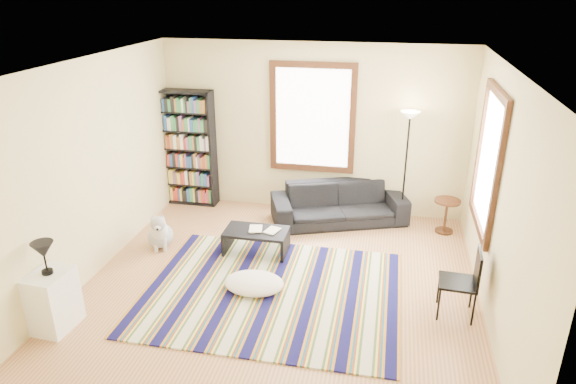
% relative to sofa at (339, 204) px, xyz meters
% --- Properties ---
extents(floor, '(5.00, 5.00, 0.10)m').
position_rel_sofa_xyz_m(floor, '(-0.53, -2.05, -0.36)').
color(floor, tan).
rests_on(floor, ground).
extents(ceiling, '(5.00, 5.00, 0.10)m').
position_rel_sofa_xyz_m(ceiling, '(-0.53, -2.05, 2.54)').
color(ceiling, white).
rests_on(ceiling, floor).
extents(wall_back, '(5.00, 0.10, 2.80)m').
position_rel_sofa_xyz_m(wall_back, '(-0.53, 0.50, 1.09)').
color(wall_back, beige).
rests_on(wall_back, floor).
extents(wall_front, '(5.00, 0.10, 2.80)m').
position_rel_sofa_xyz_m(wall_front, '(-0.53, -4.60, 1.09)').
color(wall_front, beige).
rests_on(wall_front, floor).
extents(wall_left, '(0.10, 5.00, 2.80)m').
position_rel_sofa_xyz_m(wall_left, '(-3.08, -2.05, 1.09)').
color(wall_left, beige).
rests_on(wall_left, floor).
extents(wall_right, '(0.10, 5.00, 2.80)m').
position_rel_sofa_xyz_m(wall_right, '(2.02, -2.05, 1.09)').
color(wall_right, beige).
rests_on(wall_right, floor).
extents(window_back, '(1.20, 0.06, 1.60)m').
position_rel_sofa_xyz_m(window_back, '(-0.53, 0.42, 1.29)').
color(window_back, white).
rests_on(window_back, wall_back).
extents(window_right, '(0.06, 1.20, 1.60)m').
position_rel_sofa_xyz_m(window_right, '(1.94, -1.25, 1.29)').
color(window_right, white).
rests_on(window_right, wall_right).
extents(rug, '(3.19, 2.56, 0.02)m').
position_rel_sofa_xyz_m(rug, '(-0.59, -2.25, -0.30)').
color(rug, '#0D0C3F').
rests_on(rug, floor).
extents(sofa, '(1.53, 2.30, 0.63)m').
position_rel_sofa_xyz_m(sofa, '(0.00, 0.00, 0.00)').
color(sofa, black).
rests_on(sofa, floor).
extents(bookshelf, '(0.90, 0.30, 2.00)m').
position_rel_sofa_xyz_m(bookshelf, '(-2.63, 0.27, 0.69)').
color(bookshelf, black).
rests_on(bookshelf, floor).
extents(coffee_table, '(0.94, 0.58, 0.36)m').
position_rel_sofa_xyz_m(coffee_table, '(-1.05, -1.29, -0.13)').
color(coffee_table, black).
rests_on(coffee_table, floor).
extents(book_a, '(0.28, 0.23, 0.02)m').
position_rel_sofa_xyz_m(book_a, '(-1.15, -1.29, 0.06)').
color(book_a, beige).
rests_on(book_a, coffee_table).
extents(book_b, '(0.24, 0.28, 0.02)m').
position_rel_sofa_xyz_m(book_b, '(-0.90, -1.24, 0.06)').
color(book_b, beige).
rests_on(book_b, coffee_table).
extents(floor_cushion, '(0.86, 0.70, 0.19)m').
position_rel_sofa_xyz_m(floor_cushion, '(-0.83, -2.24, -0.22)').
color(floor_cushion, beige).
rests_on(floor_cushion, floor).
extents(floor_lamp, '(0.37, 0.37, 1.86)m').
position_rel_sofa_xyz_m(floor_lamp, '(1.00, 0.10, 0.62)').
color(floor_lamp, black).
rests_on(floor_lamp, floor).
extents(side_table, '(0.45, 0.45, 0.54)m').
position_rel_sofa_xyz_m(side_table, '(1.67, -0.05, -0.04)').
color(side_table, '#472A11').
rests_on(side_table, floor).
extents(folding_chair, '(0.44, 0.42, 0.86)m').
position_rel_sofa_xyz_m(folding_chair, '(1.62, -2.25, 0.12)').
color(folding_chair, black).
rests_on(folding_chair, floor).
extents(white_cabinet, '(0.41, 0.52, 0.70)m').
position_rel_sofa_xyz_m(white_cabinet, '(-2.83, -3.41, 0.04)').
color(white_cabinet, white).
rests_on(white_cabinet, floor).
extents(table_lamp, '(0.26, 0.26, 0.38)m').
position_rel_sofa_xyz_m(table_lamp, '(-2.83, -3.41, 0.58)').
color(table_lamp, black).
rests_on(table_lamp, white_cabinet).
extents(dog, '(0.58, 0.67, 0.56)m').
position_rel_sofa_xyz_m(dog, '(-2.49, -1.38, -0.03)').
color(dog, silver).
rests_on(dog, floor).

